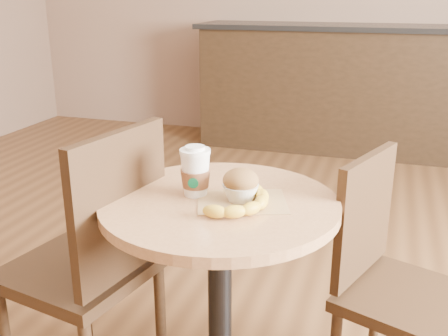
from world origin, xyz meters
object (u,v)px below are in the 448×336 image
object	(u,v)px
chair_left	(95,260)
coffee_cup	(195,173)
cafe_table	(220,274)
banana	(243,201)
muffin	(241,185)
chair_right	(393,280)

from	to	relation	value
chair_left	coffee_cup	distance (m)	0.44
cafe_table	banana	distance (m)	0.27
chair_left	coffee_cup	world-z (taller)	chair_left
cafe_table	coffee_cup	xyz separation A→B (m)	(-0.08, 0.02, 0.30)
muffin	banana	xyz separation A→B (m)	(0.02, -0.04, -0.03)
chair_left	banana	size ratio (longest dim) A/B	3.85
chair_left	banana	distance (m)	0.54
chair_left	chair_right	xyz separation A→B (m)	(0.88, 0.24, -0.05)
cafe_table	chair_right	xyz separation A→B (m)	(0.48, 0.21, -0.06)
coffee_cup	muffin	xyz separation A→B (m)	(0.13, -0.01, -0.02)
coffee_cup	banana	distance (m)	0.17
chair_left	banana	xyz separation A→B (m)	(0.47, -0.01, 0.26)
coffee_cup	banana	world-z (taller)	coffee_cup
chair_right	banana	xyz separation A→B (m)	(-0.41, -0.25, 0.31)
muffin	chair_right	bearing A→B (deg)	25.59
chair_left	muffin	bearing A→B (deg)	106.30
chair_left	coffee_cup	xyz separation A→B (m)	(0.32, 0.05, 0.30)
cafe_table	coffee_cup	distance (m)	0.31
muffin	banana	size ratio (longest dim) A/B	0.41
cafe_table	muffin	bearing A→B (deg)	10.01
cafe_table	chair_left	bearing A→B (deg)	-175.76
cafe_table	chair_right	distance (m)	0.53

